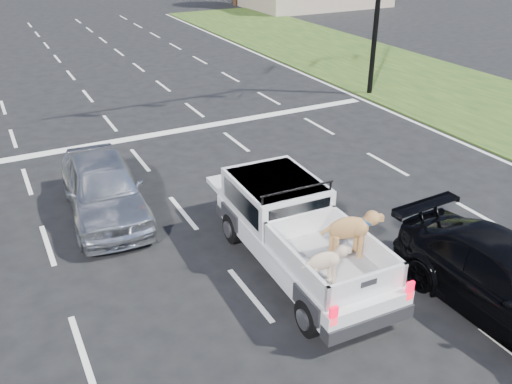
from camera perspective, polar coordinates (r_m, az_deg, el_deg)
ground at (r=12.38m, az=6.67°, el=-8.39°), size 160.00×160.00×0.00m
road_markings at (r=17.44m, az=-5.27°, el=2.77°), size 17.75×60.00×0.01m
grass_shoulder_right at (r=24.69m, az=24.64°, el=7.82°), size 8.00×60.00×0.06m
pickup_truck at (r=12.05m, az=4.35°, el=-4.10°), size 2.18×5.33×1.98m
silver_sedan at (r=14.73m, az=-15.77°, el=0.44°), size 2.21×4.81×1.60m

